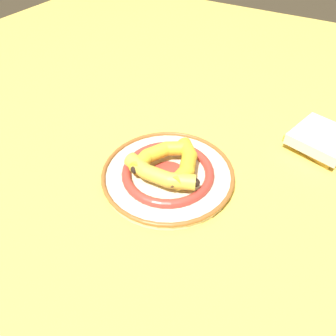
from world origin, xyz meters
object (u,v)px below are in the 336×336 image
Objects in this scene: banana_b at (186,164)px; book_stack at (320,140)px; decorative_bowl at (168,174)px; banana_c at (160,154)px; banana_a at (157,174)px.

banana_b is 0.41m from book_stack.
banana_c is (0.04, -0.02, 0.04)m from decorative_bowl.
banana_b is at bearing -152.28° from decorative_bowl.
decorative_bowl is 1.78× the size of book_stack.
banana_a is at bearing 66.93° from book_stack.
banana_b reaches higher than decorative_bowl.
decorative_bowl is 0.06m from banana_c.
banana_a is at bearing 126.49° from banana_b.
decorative_bowl is 0.06m from banana_b.
book_stack is at bearing 46.87° from banana_a.
banana_c reaches higher than book_stack.
decorative_bowl is 1.61× the size of banana_a.
decorative_bowl is 0.45m from book_stack.
banana_a reaches higher than book_stack.
banana_a is 0.08m from banana_b.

